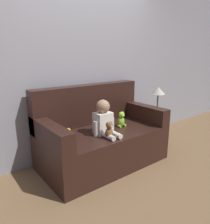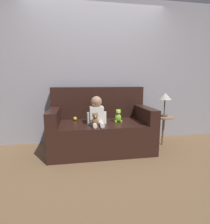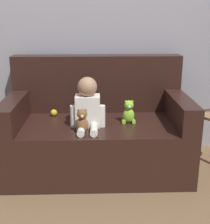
{
  "view_description": "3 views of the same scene",
  "coord_description": "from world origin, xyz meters",
  "px_view_note": "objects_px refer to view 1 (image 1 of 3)",
  "views": [
    {
      "loc": [
        -1.64,
        -2.16,
        1.45
      ],
      "look_at": [
        0.04,
        0.01,
        0.71
      ],
      "focal_mm": 35.0,
      "sensor_mm": 36.0,
      "label": 1
    },
    {
      "loc": [
        -0.41,
        -2.77,
        1.14
      ],
      "look_at": [
        0.06,
        -0.02,
        0.65
      ],
      "focal_mm": 28.0,
      "sensor_mm": 36.0,
      "label": 2
    },
    {
      "loc": [
        -0.02,
        -2.69,
        1.42
      ],
      "look_at": [
        0.07,
        -0.02,
        0.58
      ],
      "focal_mm": 50.0,
      "sensor_mm": 36.0,
      "label": 3
    }
  ],
  "objects_px": {
    "side_table": "(158,102)",
    "couch": "(100,137)",
    "person_baby": "(104,120)",
    "teddy_bear_brown": "(109,130)",
    "toy_ball": "(68,131)",
    "plush_toy_side": "(121,120)"
  },
  "relations": [
    {
      "from": "side_table",
      "to": "couch",
      "type": "bearing_deg",
      "value": 178.89
    },
    {
      "from": "person_baby",
      "to": "teddy_bear_brown",
      "type": "relative_size",
      "value": 2.07
    },
    {
      "from": "toy_ball",
      "to": "side_table",
      "type": "distance_m",
      "value": 1.57
    },
    {
      "from": "person_baby",
      "to": "teddy_bear_brown",
      "type": "height_order",
      "value": "person_baby"
    },
    {
      "from": "couch",
      "to": "side_table",
      "type": "height_order",
      "value": "couch"
    },
    {
      "from": "couch",
      "to": "side_table",
      "type": "xyz_separation_m",
      "value": [
        1.13,
        -0.02,
        0.34
      ]
    },
    {
      "from": "couch",
      "to": "toy_ball",
      "type": "bearing_deg",
      "value": 164.57
    },
    {
      "from": "plush_toy_side",
      "to": "side_table",
      "type": "height_order",
      "value": "side_table"
    },
    {
      "from": "couch",
      "to": "plush_toy_side",
      "type": "bearing_deg",
      "value": -20.6
    },
    {
      "from": "couch",
      "to": "side_table",
      "type": "relative_size",
      "value": 1.75
    },
    {
      "from": "person_baby",
      "to": "side_table",
      "type": "xyz_separation_m",
      "value": [
        1.22,
        0.17,
        0.04
      ]
    },
    {
      "from": "person_baby",
      "to": "side_table",
      "type": "relative_size",
      "value": 0.46
    },
    {
      "from": "person_baby",
      "to": "side_table",
      "type": "height_order",
      "value": "side_table"
    },
    {
      "from": "toy_ball",
      "to": "teddy_bear_brown",
      "type": "bearing_deg",
      "value": -57.59
    },
    {
      "from": "couch",
      "to": "person_baby",
      "type": "distance_m",
      "value": 0.37
    },
    {
      "from": "toy_ball",
      "to": "couch",
      "type": "bearing_deg",
      "value": -15.43
    },
    {
      "from": "teddy_bear_brown",
      "to": "side_table",
      "type": "height_order",
      "value": "side_table"
    },
    {
      "from": "person_baby",
      "to": "plush_toy_side",
      "type": "height_order",
      "value": "person_baby"
    },
    {
      "from": "couch",
      "to": "teddy_bear_brown",
      "type": "distance_m",
      "value": 0.43
    },
    {
      "from": "person_baby",
      "to": "teddy_bear_brown",
      "type": "distance_m",
      "value": 0.18
    },
    {
      "from": "person_baby",
      "to": "toy_ball",
      "type": "bearing_deg",
      "value": 137.57
    },
    {
      "from": "couch",
      "to": "person_baby",
      "type": "relative_size",
      "value": 3.78
    }
  ]
}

